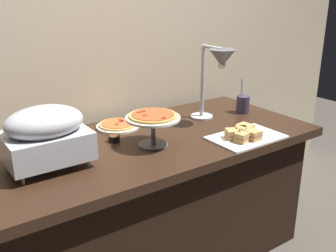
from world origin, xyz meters
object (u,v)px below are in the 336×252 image
pizza_plate_center (153,120)px  sandwich_platter (245,135)px  utensil_holder (243,104)px  sauce_cup_near (114,138)px  chafing_dish (46,134)px  pizza_plate_front (118,125)px  heat_lamp (218,66)px

pizza_plate_center → sandwich_platter: (0.45, -0.20, -0.12)m
utensil_holder → sauce_cup_near: bearing=178.6°
chafing_dish → pizza_plate_center: size_ratio=1.30×
pizza_plate_front → sauce_cup_near: sauce_cup_near is taller
pizza_plate_center → sauce_cup_near: 0.24m
sauce_cup_near → pizza_plate_center: bearing=-48.7°
pizza_plate_front → sauce_cup_near: 0.22m
chafing_dish → sauce_cup_near: 0.42m
pizza_plate_center → utensil_holder: 0.79m
pizza_plate_front → chafing_dish: bearing=-150.2°
sandwich_platter → heat_lamp: bearing=80.7°
chafing_dish → sandwich_platter: 1.02m
heat_lamp → pizza_plate_center: bearing=-170.9°
pizza_plate_front → sandwich_platter: size_ratio=0.63×
chafing_dish → pizza_plate_center: 0.53m
pizza_plate_front → pizza_plate_center: bearing=-86.8°
sauce_cup_near → heat_lamp: bearing=-7.2°
pizza_plate_center → sauce_cup_near: pizza_plate_center is taller
heat_lamp → utensil_holder: 0.41m
chafing_dish → pizza_plate_front: 0.60m
sauce_cup_near → sandwich_platter: bearing=-31.5°
sauce_cup_near → utensil_holder: (0.92, -0.02, 0.04)m
utensil_holder → heat_lamp: bearing=-168.1°
heat_lamp → chafing_dish: bearing=-178.8°
chafing_dish → pizza_plate_front: bearing=29.8°
heat_lamp → pizza_plate_center: heat_lamp is taller
pizza_plate_center → sandwich_platter: pizza_plate_center is taller
heat_lamp → pizza_plate_front: size_ratio=1.82×
heat_lamp → pizza_plate_center: size_ratio=1.62×
heat_lamp → utensil_holder: heat_lamp is taller
pizza_plate_front → utensil_holder: utensil_holder is taller
sauce_cup_near → utensil_holder: size_ratio=0.27×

